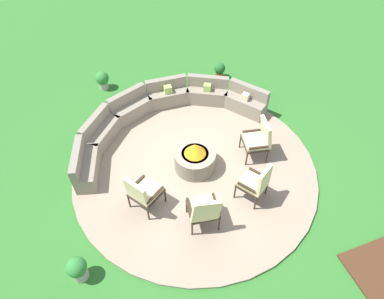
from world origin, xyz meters
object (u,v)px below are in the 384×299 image
Objects in this scene: lounge_chair_back_left at (256,182)px; potted_plant_0 at (78,269)px; potted_plant_2 at (220,70)px; lounge_chair_front_left at (143,192)px; potted_plant_1 at (102,80)px; curved_stone_bench at (160,114)px; lounge_chair_back_right at (259,138)px; fire_pit at (195,158)px; lounge_chair_front_right at (204,210)px.

lounge_chair_back_left is 3.80m from potted_plant_0.
lounge_chair_back_left is 4.61m from potted_plant_2.
lounge_chair_front_left reaches higher than potted_plant_1.
curved_stone_bench is 5.04× the size of lounge_chair_back_right.
curved_stone_bench is 9.39× the size of potted_plant_1.
lounge_chair_back_left reaches higher than curved_stone_bench.
lounge_chair_back_right is (1.85, -1.91, 0.25)m from curved_stone_bench.
fire_pit is 1.57m from lounge_chair_front_left.
potted_plant_0 is (-1.48, -1.03, -0.28)m from lounge_chair_front_left.
lounge_chair_front_left is 2.35m from lounge_chair_back_left.
fire_pit is 4.16m from potted_plant_1.
lounge_chair_back_left is at bearing -104.05° from potted_plant_2.
fire_pit is at bearing 91.94° from lounge_chair_back_left.
potted_plant_1 is (-1.16, 2.12, -0.05)m from curved_stone_bench.
lounge_chair_back_left reaches higher than potted_plant_2.
potted_plant_2 is at bearing -11.03° from potted_plant_1.
lounge_chair_front_left is at bearing -153.64° from fire_pit.
fire_pit is 0.18× the size of curved_stone_bench.
lounge_chair_back_right reaches higher than curved_stone_bench.
lounge_chair_back_right is (2.92, 0.55, 0.00)m from lounge_chair_front_left.
fire_pit is 1.56m from lounge_chair_front_right.
fire_pit is at bearing -122.04° from potted_plant_2.
potted_plant_1 is (1.39, 5.60, -0.02)m from potted_plant_0.
lounge_chair_back_left reaches higher than fire_pit.
curved_stone_bench is 5.10× the size of lounge_chair_front_right.
lounge_chair_front_left reaches higher than potted_plant_2.
lounge_chair_front_right is (-0.37, -1.50, 0.24)m from fire_pit.
potted_plant_0 is at bearing -134.74° from potted_plant_2.
lounge_chair_front_right is 1.76× the size of potted_plant_0.
fire_pit is at bearing 30.84° from potted_plant_0.
curved_stone_bench is at bearing 96.65° from lounge_chair_front_right.
lounge_chair_front_left reaches higher than lounge_chair_back_left.
potted_plant_1 is at bearing 168.97° from potted_plant_2.
curved_stone_bench is at bearing 54.95° from lounge_chair_back_right.
curved_stone_bench is 3.27m from lounge_chair_back_left.
fire_pit reaches higher than potted_plant_1.
potted_plant_0 is (-2.87, -1.71, -0.03)m from fire_pit.
lounge_chair_front_left is at bearing 132.59° from lounge_chair_back_left.
lounge_chair_back_left is (1.26, 0.24, 0.00)m from lounge_chair_front_right.
lounge_chair_back_right is (0.65, 1.12, 0.01)m from lounge_chair_back_left.
potted_plant_1 is at bearing 47.67° from lounge_chair_back_right.
potted_plant_2 is (1.12, 4.47, -0.32)m from lounge_chair_back_left.
potted_plant_0 is at bearing 120.52° from lounge_chair_back_right.
lounge_chair_front_left is at bearing 34.68° from potted_plant_0.
lounge_chair_front_left is at bearing 111.48° from lounge_chair_back_right.
potted_plant_1 reaches higher than potted_plant_2.
lounge_chair_back_right is at bearing -45.90° from curved_stone_bench.
lounge_chair_back_left is at bearing 6.92° from potted_plant_0.
lounge_chair_front_right reaches higher than lounge_chair_back_left.
lounge_chair_back_left is 1.75× the size of potted_plant_0.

